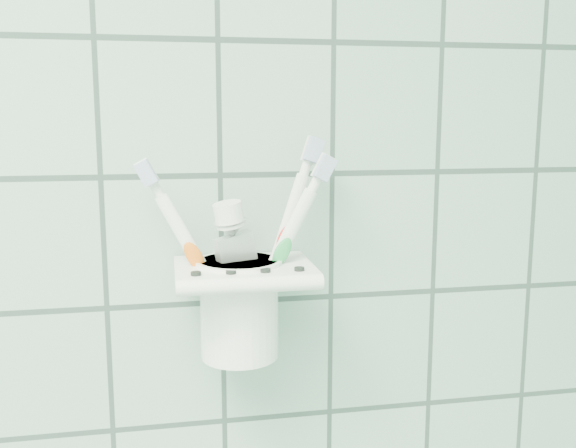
% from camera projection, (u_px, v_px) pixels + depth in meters
% --- Properties ---
extents(holder_bracket, '(0.12, 0.10, 0.04)m').
position_uv_depth(holder_bracket, '(244.00, 273.00, 0.56)').
color(holder_bracket, white).
rests_on(holder_bracket, wall_back).
extents(cup, '(0.08, 0.08, 0.09)m').
position_uv_depth(cup, '(239.00, 304.00, 0.57)').
color(cup, white).
rests_on(cup, holder_bracket).
extents(toothbrush_pink, '(0.08, 0.02, 0.18)m').
position_uv_depth(toothbrush_pink, '(246.00, 243.00, 0.56)').
color(toothbrush_pink, white).
rests_on(toothbrush_pink, cup).
extents(toothbrush_blue, '(0.07, 0.03, 0.20)m').
position_uv_depth(toothbrush_blue, '(247.00, 239.00, 0.56)').
color(toothbrush_blue, white).
rests_on(toothbrush_blue, cup).
extents(toothbrush_orange, '(0.09, 0.02, 0.19)m').
position_uv_depth(toothbrush_orange, '(229.00, 243.00, 0.56)').
color(toothbrush_orange, white).
rests_on(toothbrush_orange, cup).
extents(toothpaste_tube, '(0.05, 0.04, 0.14)m').
position_uv_depth(toothpaste_tube, '(251.00, 261.00, 0.58)').
color(toothpaste_tube, silver).
rests_on(toothpaste_tube, cup).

